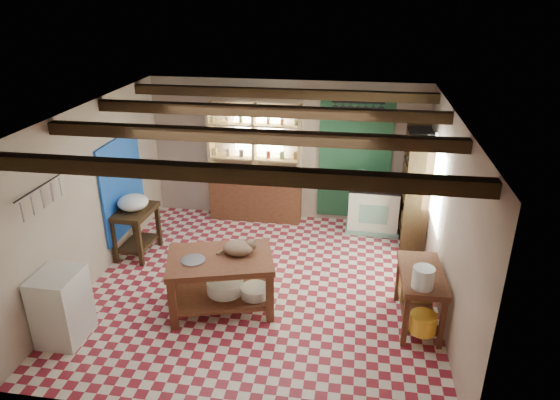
% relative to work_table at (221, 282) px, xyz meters
% --- Properties ---
extents(floor, '(5.00, 5.00, 0.02)m').
position_rel_work_table_xyz_m(floor, '(0.44, 0.58, -0.40)').
color(floor, maroon).
rests_on(floor, ground).
extents(ceiling, '(5.00, 5.00, 0.02)m').
position_rel_work_table_xyz_m(ceiling, '(0.44, 0.58, 2.21)').
color(ceiling, '#424246').
rests_on(ceiling, wall_back).
extents(wall_back, '(5.00, 0.04, 2.60)m').
position_rel_work_table_xyz_m(wall_back, '(0.44, 3.08, 0.91)').
color(wall_back, '#BAA695').
rests_on(wall_back, floor).
extents(wall_front, '(5.00, 0.04, 2.60)m').
position_rel_work_table_xyz_m(wall_front, '(0.44, -1.92, 0.91)').
color(wall_front, '#BAA695').
rests_on(wall_front, floor).
extents(wall_left, '(0.04, 5.00, 2.60)m').
position_rel_work_table_xyz_m(wall_left, '(-2.06, 0.58, 0.91)').
color(wall_left, '#BAA695').
rests_on(wall_left, floor).
extents(wall_right, '(0.04, 5.00, 2.60)m').
position_rel_work_table_xyz_m(wall_right, '(2.94, 0.58, 0.91)').
color(wall_right, '#BAA695').
rests_on(wall_right, floor).
extents(ceiling_beams, '(5.00, 3.80, 0.15)m').
position_rel_work_table_xyz_m(ceiling_beams, '(0.44, 0.58, 2.09)').
color(ceiling_beams, '#372413').
rests_on(ceiling_beams, ceiling).
extents(blue_wall_patch, '(0.04, 1.40, 1.60)m').
position_rel_work_table_xyz_m(blue_wall_patch, '(-2.03, 1.48, 0.71)').
color(blue_wall_patch, blue).
rests_on(blue_wall_patch, wall_left).
extents(green_wall_patch, '(1.30, 0.04, 2.30)m').
position_rel_work_table_xyz_m(green_wall_patch, '(1.69, 3.05, 0.86)').
color(green_wall_patch, '#1F4E30').
rests_on(green_wall_patch, wall_back).
extents(window_back, '(0.90, 0.02, 0.80)m').
position_rel_work_table_xyz_m(window_back, '(-0.06, 3.06, 1.31)').
color(window_back, white).
rests_on(window_back, wall_back).
extents(window_right, '(0.02, 1.30, 1.20)m').
position_rel_work_table_xyz_m(window_right, '(2.92, 1.58, 1.01)').
color(window_right, white).
rests_on(window_right, wall_right).
extents(utensil_rail, '(0.06, 0.90, 0.28)m').
position_rel_work_table_xyz_m(utensil_rail, '(-2.00, -0.62, 1.39)').
color(utensil_rail, black).
rests_on(utensil_rail, wall_left).
extents(pot_rack, '(0.86, 0.12, 0.36)m').
position_rel_work_table_xyz_m(pot_rack, '(1.69, 2.63, 1.79)').
color(pot_rack, black).
rests_on(pot_rack, ceiling).
extents(shelving_unit, '(1.70, 0.34, 2.20)m').
position_rel_work_table_xyz_m(shelving_unit, '(-0.11, 2.89, 0.71)').
color(shelving_unit, tan).
rests_on(shelving_unit, floor).
extents(tall_rack, '(0.40, 0.86, 2.00)m').
position_rel_work_table_xyz_m(tall_rack, '(2.72, 2.38, 0.61)').
color(tall_rack, '#372413').
rests_on(tall_rack, floor).
extents(work_table, '(1.59, 1.27, 0.79)m').
position_rel_work_table_xyz_m(work_table, '(0.00, 0.00, 0.00)').
color(work_table, brown).
rests_on(work_table, floor).
extents(stove, '(0.91, 0.63, 0.87)m').
position_rel_work_table_xyz_m(stove, '(2.08, 2.73, 0.04)').
color(stove, '#EEEBCE').
rests_on(stove, floor).
extents(prep_table, '(0.59, 0.82, 0.81)m').
position_rel_work_table_xyz_m(prep_table, '(-1.76, 1.24, 0.01)').
color(prep_table, '#372413').
rests_on(prep_table, floor).
extents(white_cabinet, '(0.51, 0.62, 0.92)m').
position_rel_work_table_xyz_m(white_cabinet, '(-1.78, -0.94, 0.07)').
color(white_cabinet, silver).
rests_on(white_cabinet, floor).
extents(right_counter, '(0.57, 1.09, 0.77)m').
position_rel_work_table_xyz_m(right_counter, '(2.62, 0.06, -0.01)').
color(right_counter, brown).
rests_on(right_counter, floor).
extents(cat, '(0.50, 0.46, 0.18)m').
position_rel_work_table_xyz_m(cat, '(0.23, 0.12, 0.49)').
color(cat, '#9A7559').
rests_on(cat, work_table).
extents(steel_tray, '(0.40, 0.40, 0.02)m').
position_rel_work_table_xyz_m(steel_tray, '(-0.32, -0.14, 0.40)').
color(steel_tray, '#B1B2B9').
rests_on(steel_tray, work_table).
extents(basin_large, '(0.63, 0.63, 0.18)m').
position_rel_work_table_xyz_m(basin_large, '(0.03, 0.06, -0.10)').
color(basin_large, silver).
rests_on(basin_large, work_table).
extents(basin_small, '(0.48, 0.48, 0.14)m').
position_rel_work_table_xyz_m(basin_small, '(0.46, 0.03, -0.12)').
color(basin_small, silver).
rests_on(basin_small, work_table).
extents(kettle_left, '(0.22, 0.22, 0.25)m').
position_rel_work_table_xyz_m(kettle_left, '(1.83, 2.74, 0.60)').
color(kettle_left, '#B1B2B9').
rests_on(kettle_left, stove).
extents(kettle_right, '(0.17, 0.17, 0.20)m').
position_rel_work_table_xyz_m(kettle_right, '(2.18, 2.73, 0.58)').
color(kettle_right, black).
rests_on(kettle_right, stove).
extents(enamel_bowl, '(0.51, 0.51, 0.24)m').
position_rel_work_table_xyz_m(enamel_bowl, '(-1.76, 1.24, 0.53)').
color(enamel_bowl, silver).
rests_on(enamel_bowl, prep_table).
extents(white_bucket, '(0.27, 0.27, 0.26)m').
position_rel_work_table_xyz_m(white_bucket, '(2.58, -0.29, 0.51)').
color(white_bucket, silver).
rests_on(white_bucket, right_counter).
extents(wicker_basket, '(0.43, 0.35, 0.30)m').
position_rel_work_table_xyz_m(wicker_basket, '(2.62, 0.36, -0.04)').
color(wicker_basket, '#AD8A45').
rests_on(wicker_basket, right_counter).
extents(yellow_tub, '(0.33, 0.33, 0.24)m').
position_rel_work_table_xyz_m(yellow_tub, '(2.64, -0.39, -0.07)').
color(yellow_tub, gold).
rests_on(yellow_tub, right_counter).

